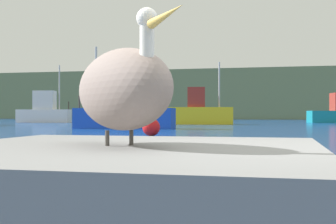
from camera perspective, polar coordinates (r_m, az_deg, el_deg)
hillside_backdrop at (r=67.71m, az=13.36°, el=2.00°), size 140.00×14.80×6.67m
pier_dock at (r=3.28m, az=-5.60°, el=-9.52°), size 2.71×2.76×0.61m
pelican at (r=3.23m, az=-5.55°, el=2.84°), size 1.17×1.31×0.88m
fishing_boat_white at (r=42.24m, az=-14.93°, el=0.15°), size 4.76×2.13×5.04m
fishing_boat_yellow at (r=34.23m, az=3.81°, el=-0.04°), size 5.02×2.24×4.57m
fishing_boat_blue at (r=25.00m, az=-4.94°, el=0.11°), size 5.40×1.74×4.44m
mooring_buoy at (r=16.86m, az=-2.07°, el=-1.88°), size 0.65×0.65×0.65m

